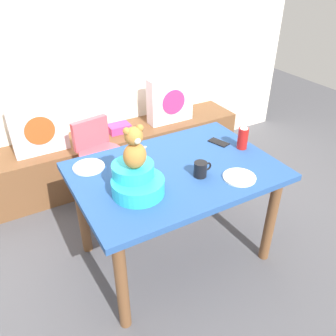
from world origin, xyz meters
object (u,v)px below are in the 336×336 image
Objects in this scene: book_stack at (119,128)px; ketchup_bottle at (243,137)px; dinner_plate_far at (89,167)px; pillow_floral_left at (38,127)px; teddy_bear at (134,149)px; highchair at (100,156)px; infant_seat_teal at (136,181)px; coffee_mug at (201,169)px; dinner_plate_near at (239,177)px; pillow_floral_right at (170,100)px; dining_table at (176,183)px; cell_phone at (219,142)px.

ketchup_bottle is (0.44, -1.19, 0.33)m from book_stack.
pillow_floral_left is at bearing 98.88° from dinner_plate_far.
teddy_bear reaches higher than ketchup_bottle.
infant_seat_teal reaches higher than highchair.
infant_seat_teal reaches higher than coffee_mug.
highchair is (0.37, -0.42, -0.16)m from pillow_floral_left.
dinner_plate_far is at bearing -115.40° from highchair.
coffee_mug is 0.60× the size of dinner_plate_far.
dinner_plate_near is (0.19, -0.14, -0.04)m from coffee_mug.
infant_seat_teal is 0.21m from teddy_bear.
pillow_floral_right is 0.34× the size of dining_table.
pillow_floral_right is 1.42m from dinner_plate_far.
pillow_floral_left is 1.71m from dinner_plate_near.
dining_table is 5.10× the size of teddy_bear.
teddy_bear is (-0.31, -0.10, 0.38)m from dining_table.
book_stack is 0.55m from highchair.
ketchup_bottle reaches higher than dinner_plate_far.
dining_table is 0.48m from cell_phone.
dinner_plate_near is at bearing -103.40° from pillow_floral_right.
pillow_floral_left is 0.34× the size of dining_table.
book_stack is at bearing 97.27° from dinner_plate_near.
highchair reaches higher than dinner_plate_far.
dinner_plate_near is 1.00× the size of dinner_plate_far.
infant_seat_teal is at bearing 162.77° from dinner_plate_near.
infant_seat_teal reaches higher than dinner_plate_far.
highchair is at bearing 85.51° from infant_seat_teal.
ketchup_bottle is 1.28× the size of cell_phone.
highchair is at bearing 64.60° from dinner_plate_far.
cell_phone is (0.44, 0.15, 0.11)m from dining_table.
dinner_plate_far is 1.39× the size of cell_phone.
cell_phone is at bearing -41.60° from highchair.
infant_seat_teal reaches higher than dining_table.
book_stack is (0.71, 0.02, -0.18)m from pillow_floral_left.
pillow_floral_right reaches higher than dining_table.
pillow_floral_left is 0.73m from book_stack.
dining_table is (0.61, -1.17, -0.05)m from pillow_floral_left.
infant_seat_teal is (0.30, -1.27, 0.13)m from pillow_floral_left.
coffee_mug is (-0.54, -1.31, 0.11)m from pillow_floral_right.
cell_phone is at bearing 17.76° from teddy_bear.
coffee_mug is at bearing -6.61° from infant_seat_teal.
coffee_mug is at bearing -69.37° from highchair.
infant_seat_teal reaches higher than dinner_plate_near.
teddy_bear reaches higher than dinner_plate_far.
teddy_bear is (-0.07, -0.85, 0.50)m from highchair.
highchair is at bearing 110.63° from coffee_mug.
ketchup_bottle is (0.54, 0.01, 0.19)m from dining_table.
dinner_plate_near is at bearing -62.99° from highchair.
coffee_mug is at bearing -6.54° from teddy_bear.
dinner_plate_far is (0.14, -0.89, 0.07)m from pillow_floral_left.
coffee_mug is at bearing -161.37° from ketchup_bottle.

